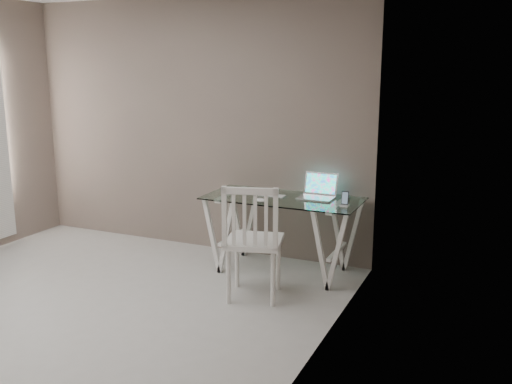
# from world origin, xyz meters

# --- Properties ---
(room) EXTENTS (4.50, 4.52, 2.71)m
(room) POSITION_xyz_m (-0.06, 0.02, 1.72)
(room) COLOR #A9A7A2
(room) RESTS_ON ground
(desk) EXTENTS (1.50, 0.70, 0.75)m
(desk) POSITION_xyz_m (1.20, 1.85, 0.38)
(desk) COLOR silver
(desk) RESTS_ON ground
(chair) EXTENTS (0.57, 0.57, 1.03)m
(chair) POSITION_xyz_m (1.22, 1.09, 0.57)
(chair) COLOR silver
(chair) RESTS_ON ground
(laptop) EXTENTS (0.33, 0.30, 0.23)m
(laptop) POSITION_xyz_m (1.50, 2.00, 0.80)
(laptop) COLOR silver
(laptop) RESTS_ON desk
(keyboard) EXTENTS (0.30, 0.13, 0.01)m
(keyboard) POSITION_xyz_m (1.06, 1.87, 0.75)
(keyboard) COLOR silver
(keyboard) RESTS_ON desk
(mouse) EXTENTS (0.12, 0.07, 0.04)m
(mouse) POSITION_xyz_m (1.08, 1.59, 0.77)
(mouse) COLOR silver
(mouse) RESTS_ON desk
(phone_dock) EXTENTS (0.07, 0.07, 0.14)m
(phone_dock) POSITION_xyz_m (1.83, 1.76, 0.78)
(phone_dock) COLOR white
(phone_dock) RESTS_ON desk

